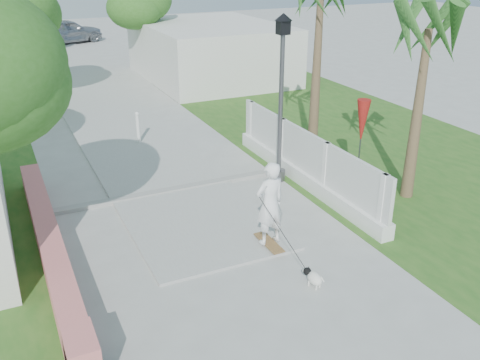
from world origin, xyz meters
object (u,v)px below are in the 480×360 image
skateboarder (276,217)px  bollard (138,127)px  patio_umbrella (362,123)px  street_lamp (281,94)px  dog (313,277)px  parked_car (66,31)px

skateboarder → bollard: bearing=-90.9°
bollard → patio_umbrella: patio_umbrella is taller
patio_umbrella → skateboarder: size_ratio=1.17×
street_lamp → skateboarder: 4.23m
dog → bollard: bearing=75.3°
bollard → parked_car: size_ratio=0.23×
bollard → skateboarder: size_ratio=0.55×
street_lamp → parked_car: street_lamp is taller
patio_umbrella → skateboarder: bearing=-148.0°
street_lamp → bollard: street_lamp is taller
bollard → patio_umbrella: 7.25m
bollard → dog: size_ratio=2.23×
dog → skateboarder: bearing=75.5°
skateboarder → dog: 1.46m
parked_car → bollard: bearing=154.6°
bollard → dog: (0.85, -9.19, -0.39)m
patio_umbrella → parked_car: patio_umbrella is taller
parked_car → patio_umbrella: bearing=164.8°
patio_umbrella → parked_car: (-3.60, 26.95, -0.88)m
dog → parked_car: bearing=69.7°
skateboarder → dog: (0.12, -1.27, -0.70)m
street_lamp → bollard: 5.56m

